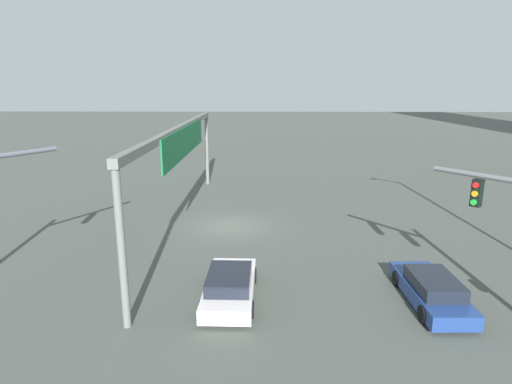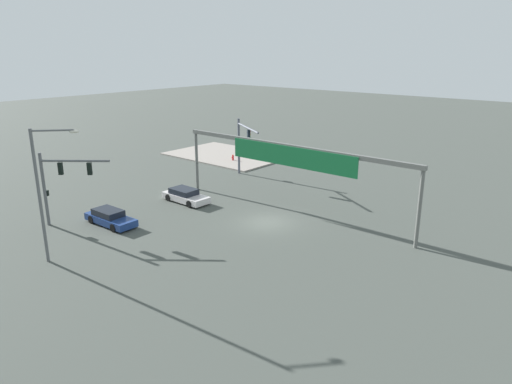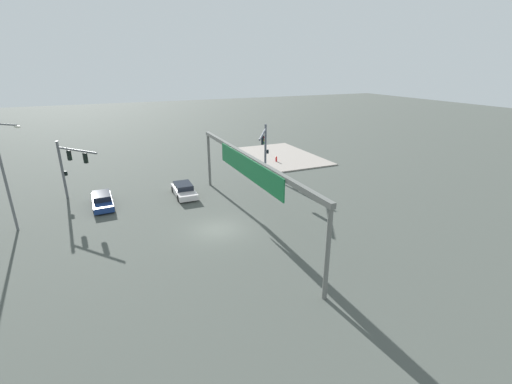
{
  "view_description": "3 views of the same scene",
  "coord_description": "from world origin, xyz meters",
  "px_view_note": "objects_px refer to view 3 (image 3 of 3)",
  "views": [
    {
      "loc": [
        24.56,
        1.9,
        8.23
      ],
      "look_at": [
        -1.05,
        1.43,
        1.82
      ],
      "focal_mm": 30.45,
      "sensor_mm": 36.0,
      "label": 1
    },
    {
      "loc": [
        -22.15,
        27.73,
        13.44
      ],
      "look_at": [
        2.23,
        -1.28,
        1.83
      ],
      "focal_mm": 33.08,
      "sensor_mm": 36.0,
      "label": 2
    },
    {
      "loc": [
        -25.08,
        7.73,
        12.73
      ],
      "look_at": [
        -2.19,
        -2.5,
        3.62
      ],
      "focal_mm": 24.78,
      "sensor_mm": 36.0,
      "label": 3
    }
  ],
  "objects_px": {
    "streetlamp_curved_arm": "(6,170)",
    "fire_hydrant_on_curb": "(276,159)",
    "traffic_signal_near_corner": "(69,163)",
    "sedan_car_approaching": "(102,200)",
    "traffic_signal_opposite_side": "(264,144)",
    "sedan_car_waiting_far": "(184,190)"
  },
  "relations": [
    {
      "from": "sedan_car_approaching",
      "to": "sedan_car_waiting_far",
      "type": "relative_size",
      "value": 1.02
    },
    {
      "from": "sedan_car_waiting_far",
      "to": "sedan_car_approaching",
      "type": "bearing_deg",
      "value": -90.73
    },
    {
      "from": "traffic_signal_opposite_side",
      "to": "sedan_car_waiting_far",
      "type": "height_order",
      "value": "traffic_signal_opposite_side"
    },
    {
      "from": "fire_hydrant_on_curb",
      "to": "traffic_signal_near_corner",
      "type": "bearing_deg",
      "value": 100.61
    },
    {
      "from": "sedan_car_approaching",
      "to": "sedan_car_waiting_far",
      "type": "bearing_deg",
      "value": 87.01
    },
    {
      "from": "sedan_car_approaching",
      "to": "fire_hydrant_on_curb",
      "type": "xyz_separation_m",
      "value": [
        7.33,
        -22.27,
        -0.09
      ]
    },
    {
      "from": "traffic_signal_near_corner",
      "to": "streetlamp_curved_arm",
      "type": "bearing_deg",
      "value": -73.43
    },
    {
      "from": "traffic_signal_near_corner",
      "to": "traffic_signal_opposite_side",
      "type": "relative_size",
      "value": 0.95
    },
    {
      "from": "fire_hydrant_on_curb",
      "to": "streetlamp_curved_arm",
      "type": "bearing_deg",
      "value": 109.82
    },
    {
      "from": "traffic_signal_opposite_side",
      "to": "streetlamp_curved_arm",
      "type": "xyz_separation_m",
      "value": [
        -4.65,
        24.06,
        1.05
      ]
    },
    {
      "from": "sedan_car_approaching",
      "to": "traffic_signal_opposite_side",
      "type": "bearing_deg",
      "value": 93.96
    },
    {
      "from": "streetlamp_curved_arm",
      "to": "fire_hydrant_on_curb",
      "type": "distance_m",
      "value": 30.7
    },
    {
      "from": "sedan_car_approaching",
      "to": "sedan_car_waiting_far",
      "type": "distance_m",
      "value": 7.74
    },
    {
      "from": "traffic_signal_near_corner",
      "to": "fire_hydrant_on_curb",
      "type": "distance_m",
      "value": 25.31
    },
    {
      "from": "traffic_signal_near_corner",
      "to": "traffic_signal_opposite_side",
      "type": "distance_m",
      "value": 20.18
    },
    {
      "from": "streetlamp_curved_arm",
      "to": "sedan_car_waiting_far",
      "type": "height_order",
      "value": "streetlamp_curved_arm"
    },
    {
      "from": "traffic_signal_near_corner",
      "to": "sedan_car_waiting_far",
      "type": "height_order",
      "value": "traffic_signal_near_corner"
    },
    {
      "from": "streetlamp_curved_arm",
      "to": "traffic_signal_near_corner",
      "type": "bearing_deg",
      "value": 97.95
    },
    {
      "from": "traffic_signal_near_corner",
      "to": "fire_hydrant_on_curb",
      "type": "relative_size",
      "value": 8.22
    },
    {
      "from": "traffic_signal_near_corner",
      "to": "sedan_car_waiting_far",
      "type": "xyz_separation_m",
      "value": [
        -2.92,
        -10.13,
        -3.29
      ]
    },
    {
      "from": "fire_hydrant_on_curb",
      "to": "sedan_car_waiting_far",
      "type": "bearing_deg",
      "value": 117.42
    },
    {
      "from": "traffic_signal_near_corner",
      "to": "streetlamp_curved_arm",
      "type": "height_order",
      "value": "streetlamp_curved_arm"
    }
  ]
}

